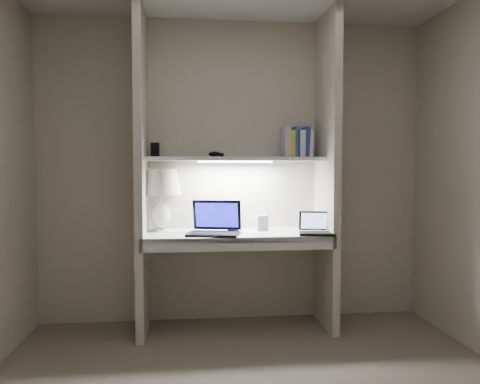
{
  "coord_description": "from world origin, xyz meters",
  "views": [
    {
      "loc": [
        -0.37,
        -2.42,
        1.28
      ],
      "look_at": [
        0.01,
        1.05,
        1.1
      ],
      "focal_mm": 35.0,
      "sensor_mm": 36.0,
      "label": 1
    }
  ],
  "objects": [
    {
      "name": "sticky_note",
      "position": [
        -0.48,
        1.22,
        0.77
      ],
      "size": [
        0.1,
        0.1,
        0.0
      ],
      "primitive_type": "cube",
      "rotation": [
        0.0,
        0.0,
        0.39
      ],
      "color": "yellow",
      "rests_on": "desk"
    },
    {
      "name": "desk_apron",
      "position": [
        0.0,
        0.96,
        0.72
      ],
      "size": [
        1.46,
        0.03,
        0.1
      ],
      "primitive_type": "cube",
      "color": "silver",
      "rests_on": "desk"
    },
    {
      "name": "strip_light",
      "position": [
        0.0,
        1.32,
        1.33
      ],
      "size": [
        0.6,
        0.04,
        0.02
      ],
      "primitive_type": "cube",
      "color": "white",
      "rests_on": "shelf"
    },
    {
      "name": "cable_coil",
      "position": [
        -0.01,
        1.22,
        0.78
      ],
      "size": [
        0.12,
        0.12,
        0.01
      ],
      "primitive_type": "torus",
      "rotation": [
        0.0,
        0.0,
        -0.12
      ],
      "color": "black",
      "rests_on": "desk"
    },
    {
      "name": "shelf_box",
      "position": [
        -0.64,
        1.39,
        1.42
      ],
      "size": [
        0.07,
        0.05,
        0.11
      ],
      "primitive_type": "cube",
      "rotation": [
        0.0,
        0.0,
        -0.03
      ],
      "color": "black",
      "rests_on": "shelf"
    },
    {
      "name": "mouse",
      "position": [
        -0.03,
        1.23,
        0.79
      ],
      "size": [
        0.09,
        0.06,
        0.03
      ],
      "primitive_type": "ellipsoid",
      "rotation": [
        0.0,
        0.0,
        -0.05
      ],
      "color": "black",
      "rests_on": "desk"
    },
    {
      "name": "desk",
      "position": [
        0.0,
        1.23,
        0.75
      ],
      "size": [
        1.4,
        0.55,
        0.04
      ],
      "primitive_type": "cube",
      "color": "white",
      "rests_on": "alcove_panel_left"
    },
    {
      "name": "speaker",
      "position": [
        0.22,
        1.3,
        0.83
      ],
      "size": [
        0.1,
        0.07,
        0.12
      ],
      "primitive_type": "cube",
      "rotation": [
        0.0,
        0.0,
        0.14
      ],
      "color": "silver",
      "rests_on": "desk"
    },
    {
      "name": "laptop_main",
      "position": [
        -0.17,
        1.16,
        0.83
      ],
      "size": [
        0.45,
        0.41,
        0.26
      ],
      "rotation": [
        0.0,
        0.0,
        -0.23
      ],
      "color": "black",
      "rests_on": "desk"
    },
    {
      "name": "book_row",
      "position": [
        0.52,
        1.39,
        1.48
      ],
      "size": [
        0.24,
        0.17,
        0.25
      ],
      "color": "white",
      "rests_on": "shelf"
    },
    {
      "name": "shelf",
      "position": [
        0.0,
        1.32,
        1.35
      ],
      "size": [
        1.4,
        0.36,
        0.03
      ],
      "primitive_type": "cube",
      "color": "silver",
      "rests_on": "back_wall"
    },
    {
      "name": "back_wall",
      "position": [
        0.0,
        1.5,
        1.25
      ],
      "size": [
        3.2,
        0.01,
        2.5
      ],
      "primitive_type": "cube",
      "color": "#BDB4A2",
      "rests_on": "floor"
    },
    {
      "name": "laptop_netbook",
      "position": [
        0.61,
        1.07,
        0.81
      ],
      "size": [
        0.31,
        0.28,
        0.17
      ],
      "rotation": [
        0.0,
        0.0,
        -0.2
      ],
      "color": "black",
      "rests_on": "desk"
    },
    {
      "name": "alcove_panel_right",
      "position": [
        0.73,
        1.23,
        1.25
      ],
      "size": [
        0.06,
        0.55,
        2.5
      ],
      "primitive_type": "cube",
      "color": "#BDB4A2",
      "rests_on": "floor"
    },
    {
      "name": "shelf_gadget",
      "position": [
        -0.16,
        1.36,
        1.39
      ],
      "size": [
        0.12,
        0.1,
        0.05
      ],
      "primitive_type": "ellipsoid",
      "rotation": [
        0.0,
        0.0,
        0.29
      ],
      "color": "black",
      "rests_on": "shelf"
    },
    {
      "name": "alcove_panel_left",
      "position": [
        -0.73,
        1.23,
        1.25
      ],
      "size": [
        0.06,
        0.55,
        2.5
      ],
      "primitive_type": "cube",
      "color": "#BDB4A2",
      "rests_on": "floor"
    },
    {
      "name": "table_lamp",
      "position": [
        -0.6,
        1.37,
        1.11
      ],
      "size": [
        0.34,
        0.34,
        0.5
      ],
      "color": "white",
      "rests_on": "desk"
    }
  ]
}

